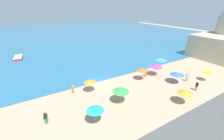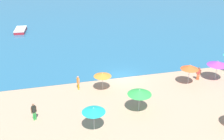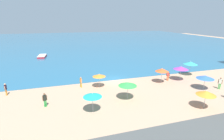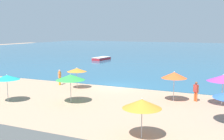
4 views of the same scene
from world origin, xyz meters
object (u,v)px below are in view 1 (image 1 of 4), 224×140
beach_umbrella_8 (177,74)px  beach_umbrella_9 (142,69)px  beach_umbrella_5 (90,81)px  harbor_fortress (224,39)px  bather_5 (187,76)px  beach_umbrella_6 (161,59)px  beach_umbrella_2 (121,90)px  beach_umbrella_3 (208,72)px  bather_2 (46,118)px  beach_umbrella_7 (95,109)px  bather_4 (146,72)px  beach_umbrella_4 (185,92)px  skiff_nearshore (18,57)px  beach_umbrella_0 (156,65)px  bather_3 (73,89)px  bather_0 (197,86)px

beach_umbrella_8 → beach_umbrella_9: size_ratio=0.98×
beach_umbrella_5 → harbor_fortress: (38.97, -1.03, 2.91)m
beach_umbrella_9 → bather_5: bearing=-35.0°
beach_umbrella_6 → beach_umbrella_2: bearing=-158.0°
beach_umbrella_3 → harbor_fortress: 20.05m
beach_umbrella_3 → bather_2: (-27.80, 3.50, -0.93)m
bather_2 → harbor_fortress: size_ratio=0.13×
beach_umbrella_7 → beach_umbrella_9: size_ratio=0.92×
beach_umbrella_6 → beach_umbrella_3: bearing=-70.6°
beach_umbrella_2 → bather_5: 14.49m
bather_2 → beach_umbrella_6: bearing=11.4°
beach_umbrella_5 → bather_4: size_ratio=1.29×
beach_umbrella_4 → harbor_fortress: 30.22m
beach_umbrella_7 → skiff_nearshore: bearing=103.1°
beach_umbrella_0 → bather_3: bearing=174.1°
beach_umbrella_2 → beach_umbrella_9: bearing=27.9°
beach_umbrella_3 → bather_2: bearing=172.8°
beach_umbrella_8 → bather_4: (-2.92, 4.87, -0.96)m
bather_2 → beach_umbrella_3: bearing=-7.2°
beach_umbrella_5 → beach_umbrella_7: beach_umbrella_7 is taller
beach_umbrella_4 → skiff_nearshore: (-20.21, 35.54, -1.62)m
beach_umbrella_0 → bather_5: beach_umbrella_0 is taller
beach_umbrella_6 → bather_5: bearing=-92.6°
beach_umbrella_2 → bather_4: (9.25, 4.70, -1.18)m
beach_umbrella_5 → beach_umbrella_8: 15.63m
skiff_nearshore → bather_0: bearing=-53.6°
bather_0 → harbor_fortress: 25.19m
beach_umbrella_0 → bather_0: 8.12m
beach_umbrella_9 → bather_5: 8.48m
beach_umbrella_5 → bather_2: bearing=-151.1°
bather_5 → harbor_fortress: bearing=12.6°
beach_umbrella_2 → beach_umbrella_6: beach_umbrella_6 is taller
beach_umbrella_5 → bather_2: size_ratio=1.22×
beach_umbrella_4 → beach_umbrella_6: 12.92m
bather_0 → skiff_nearshore: bearing=126.4°
beach_umbrella_0 → bather_3: 16.66m
beach_umbrella_2 → bather_4: size_ratio=1.45×
bather_3 → bather_5: bather_5 is taller
beach_umbrella_8 → beach_umbrella_4: bearing=-133.5°
beach_umbrella_7 → bather_3: beach_umbrella_7 is taller
bather_5 → beach_umbrella_5: bearing=160.8°
beach_umbrella_6 → bather_4: 5.80m
beach_umbrella_8 → bather_5: (2.26, -0.65, -0.87)m
beach_umbrella_0 → beach_umbrella_9: 3.77m
beach_umbrella_9 → bather_3: 12.97m
beach_umbrella_7 → skiff_nearshore: beach_umbrella_7 is taller
beach_umbrella_9 → bather_0: (5.23, -7.68, -1.26)m
bather_0 → beach_umbrella_8: bearing=99.9°
bather_4 → harbor_fortress: bearing=-1.3°
beach_umbrella_2 → bather_2: beach_umbrella_2 is taller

